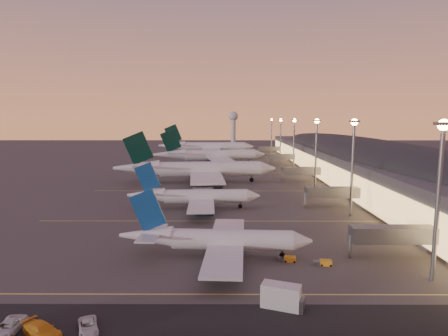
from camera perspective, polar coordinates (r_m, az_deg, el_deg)
ground at (r=101.08m, az=-1.25°, el=-7.32°), size 700.00×700.00×0.00m
airliner_narrow_south at (r=71.52m, az=-1.36°, el=-10.87°), size 36.42×32.55×13.02m
airliner_narrow_north at (r=108.70m, az=-4.53°, el=-4.36°), size 38.34×34.22×13.71m
airliner_wide_near at (r=152.04m, az=-4.27°, el=-0.21°), size 65.82×60.19×21.05m
airliner_wide_mid at (r=211.75m, az=-2.08°, el=1.96°), size 63.59×58.64×20.39m
airliner_wide_far at (r=269.10m, az=-2.68°, el=3.24°), size 68.36×62.02×21.94m
terminal_building at (r=180.94m, az=19.36°, el=1.70°), size 56.35×255.00×17.46m
light_masts at (r=166.25m, az=11.87°, el=4.51°), size 2.20×217.20×25.90m
radar_tower at (r=357.74m, az=1.44°, el=6.93°), size 9.00×9.00×32.50m
lane_markings at (r=140.10m, az=-0.83°, el=-3.11°), size 90.00×180.36×0.00m
baggage_tug_a at (r=71.05m, az=14.92°, el=-13.78°), size 3.30×1.68×0.94m
baggage_tug_b at (r=71.34m, az=9.67°, el=-13.52°), size 3.44×1.79×0.98m
catering_truck_a at (r=55.14m, az=9.02°, el=-18.86°), size 6.26×4.11×3.29m
service_van_a at (r=55.89m, az=-30.09°, el=-20.33°), size 2.65×5.59×1.54m
service_van_b at (r=53.42m, az=-25.96°, el=-21.36°), size 5.97×4.88×1.63m
service_van_c at (r=52.48m, az=-20.00°, el=-21.77°), size 3.94×5.30×1.34m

